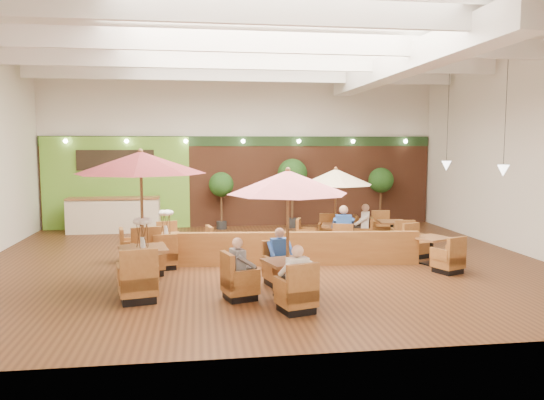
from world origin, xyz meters
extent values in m
plane|color=#381E0F|center=(0.00, 0.00, 0.00)|extent=(14.00, 14.00, 0.00)
cube|color=silver|center=(0.00, 6.00, 2.75)|extent=(14.00, 0.04, 5.50)
cube|color=silver|center=(0.00, -6.00, 2.75)|extent=(14.00, 0.04, 5.50)
cube|color=silver|center=(7.00, 0.00, 2.75)|extent=(0.04, 12.00, 5.50)
cube|color=white|center=(0.00, 0.00, 5.50)|extent=(14.00, 12.00, 0.04)
cube|color=brown|center=(0.00, 5.94, 1.60)|extent=(13.90, 0.10, 3.20)
cube|color=#1E3819|center=(0.00, 5.93, 3.05)|extent=(13.90, 0.12, 0.35)
cube|color=#6BAD32|center=(-4.40, 5.88, 1.60)|extent=(5.00, 0.08, 3.20)
cube|color=black|center=(-4.40, 5.80, 2.40)|extent=(2.60, 0.08, 0.70)
cube|color=white|center=(3.50, 0.00, 4.95)|extent=(0.60, 11.00, 0.60)
cube|color=white|center=(0.00, -4.00, 5.15)|extent=(13.60, 0.12, 0.45)
cube|color=white|center=(0.00, -1.30, 5.15)|extent=(13.60, 0.12, 0.45)
cube|color=white|center=(0.00, 1.30, 5.15)|extent=(13.60, 0.12, 0.45)
cube|color=white|center=(0.00, 4.00, 5.15)|extent=(13.60, 0.12, 0.45)
cylinder|color=black|center=(5.80, -1.00, 3.90)|extent=(0.01, 0.01, 3.20)
cone|color=white|center=(5.80, -1.00, 2.30)|extent=(0.28, 0.28, 0.28)
cylinder|color=black|center=(5.80, 2.00, 3.90)|extent=(0.01, 0.01, 3.20)
cone|color=white|center=(5.80, 2.00, 2.30)|extent=(0.28, 0.28, 0.28)
sphere|color=#FFEAC6|center=(-6.00, 5.70, 3.05)|extent=(0.14, 0.14, 0.14)
sphere|color=#FFEAC6|center=(-4.00, 5.70, 3.05)|extent=(0.14, 0.14, 0.14)
sphere|color=#FFEAC6|center=(-2.00, 5.70, 3.05)|extent=(0.14, 0.14, 0.14)
sphere|color=#FFEAC6|center=(0.00, 5.70, 3.05)|extent=(0.14, 0.14, 0.14)
sphere|color=#FFEAC6|center=(2.00, 5.70, 3.05)|extent=(0.14, 0.14, 0.14)
sphere|color=#FFEAC6|center=(4.00, 5.70, 3.05)|extent=(0.14, 0.14, 0.14)
sphere|color=#FFEAC6|center=(6.00, 5.70, 3.05)|extent=(0.14, 0.14, 0.14)
cube|color=beige|center=(-4.40, 5.10, 0.55)|extent=(3.00, 0.70, 1.10)
cube|color=brown|center=(-4.40, 5.10, 1.15)|extent=(3.00, 0.75, 0.06)
cube|color=brown|center=(0.80, -0.54, 0.41)|extent=(5.91, 0.73, 0.82)
cube|color=brown|center=(-2.74, -2.04, 0.79)|extent=(1.11, 1.11, 0.07)
cylinder|color=black|center=(-2.74, -2.04, 0.41)|extent=(0.11, 0.11, 0.73)
cube|color=black|center=(-2.74, -2.04, 0.02)|extent=(0.59, 0.59, 0.04)
cube|color=brown|center=(-2.74, -3.09, 0.33)|extent=(0.81, 0.81, 0.35)
cube|color=brown|center=(-2.80, -3.36, 0.66)|extent=(0.69, 0.25, 0.77)
cube|color=brown|center=(-3.05, -3.15, 0.55)|extent=(0.21, 0.61, 0.31)
cube|color=brown|center=(-2.43, -3.02, 0.55)|extent=(0.21, 0.61, 0.31)
cube|color=black|center=(-2.74, -3.09, 0.08)|extent=(0.72, 0.72, 0.15)
cube|color=brown|center=(-2.74, -0.99, 0.33)|extent=(0.81, 0.81, 0.35)
cube|color=brown|center=(-2.68, -0.71, 0.66)|extent=(0.69, 0.25, 0.77)
cube|color=brown|center=(-2.43, -0.93, 0.55)|extent=(0.21, 0.61, 0.31)
cube|color=brown|center=(-3.05, -1.06, 0.55)|extent=(0.21, 0.61, 0.31)
cube|color=black|center=(-2.74, -0.99, 0.08)|extent=(0.72, 0.72, 0.15)
cylinder|color=brown|center=(-2.74, -2.04, 1.38)|extent=(0.06, 0.06, 2.75)
cone|color=maroon|center=(-2.74, -2.04, 2.57)|extent=(2.64, 2.64, 0.45)
sphere|color=brown|center=(-2.74, -2.04, 2.80)|extent=(0.10, 0.10, 0.10)
cylinder|color=silver|center=(-2.74, -2.04, 0.94)|extent=(0.10, 0.10, 0.22)
cube|color=brown|center=(0.08, -3.21, 0.69)|extent=(1.01, 1.01, 0.06)
cylinder|color=black|center=(0.08, -3.21, 0.36)|extent=(0.10, 0.10, 0.64)
cube|color=black|center=(0.08, -3.21, 0.02)|extent=(0.54, 0.54, 0.04)
cube|color=brown|center=(0.08, -4.12, 0.29)|extent=(0.74, 0.74, 0.31)
cube|color=brown|center=(0.01, -4.36, 0.58)|extent=(0.60, 0.26, 0.67)
cube|color=brown|center=(-0.19, -4.20, 0.48)|extent=(0.22, 0.53, 0.27)
cube|color=brown|center=(0.35, -4.04, 0.48)|extent=(0.22, 0.53, 0.27)
cube|color=black|center=(0.08, -4.12, 0.07)|extent=(0.66, 0.66, 0.13)
cube|color=brown|center=(0.08, -2.29, 0.29)|extent=(0.74, 0.74, 0.31)
cube|color=brown|center=(0.15, -2.05, 0.58)|extent=(0.60, 0.26, 0.67)
cube|color=brown|center=(0.35, -2.21, 0.48)|extent=(0.22, 0.53, 0.27)
cube|color=brown|center=(-0.19, -2.37, 0.48)|extent=(0.22, 0.53, 0.27)
cube|color=black|center=(0.08, -2.29, 0.07)|extent=(0.66, 0.66, 0.13)
cube|color=brown|center=(-0.83, -3.21, 0.29)|extent=(0.74, 0.74, 0.31)
cube|color=brown|center=(-0.59, -3.28, 0.58)|extent=(0.26, 0.60, 0.67)
cube|color=brown|center=(-0.91, -2.94, 0.48)|extent=(0.53, 0.22, 0.27)
cube|color=brown|center=(-0.76, -3.47, 0.48)|extent=(0.53, 0.22, 0.27)
cube|color=black|center=(-0.83, -3.21, 0.07)|extent=(0.66, 0.66, 0.13)
cylinder|color=brown|center=(0.08, -3.21, 1.21)|extent=(0.06, 0.06, 2.41)
cone|color=#DD6A76|center=(0.08, -3.21, 2.23)|extent=(2.31, 2.31, 0.45)
sphere|color=brown|center=(0.08, -3.21, 2.46)|extent=(0.10, 0.10, 0.10)
cube|color=brown|center=(2.27, 1.54, 0.63)|extent=(0.94, 0.94, 0.05)
cylinder|color=black|center=(2.27, 1.54, 0.33)|extent=(0.09, 0.09, 0.58)
cube|color=black|center=(2.27, 1.54, 0.02)|extent=(0.50, 0.50, 0.04)
cube|color=brown|center=(2.27, 0.70, 0.26)|extent=(0.68, 0.68, 0.28)
cube|color=brown|center=(2.34, 0.49, 0.53)|extent=(0.55, 0.25, 0.62)
cube|color=brown|center=(2.03, 0.78, 0.44)|extent=(0.21, 0.48, 0.25)
cube|color=brown|center=(2.51, 0.63, 0.44)|extent=(0.21, 0.48, 0.25)
cube|color=black|center=(2.27, 0.70, 0.06)|extent=(0.61, 0.61, 0.12)
cube|color=brown|center=(2.27, 2.38, 0.26)|extent=(0.68, 0.68, 0.28)
cube|color=brown|center=(2.20, 2.60, 0.53)|extent=(0.55, 0.25, 0.62)
cube|color=brown|center=(2.51, 2.30, 0.44)|extent=(0.21, 0.48, 0.25)
cube|color=brown|center=(2.03, 2.45, 0.44)|extent=(0.21, 0.48, 0.25)
cube|color=black|center=(2.27, 2.38, 0.06)|extent=(0.61, 0.61, 0.12)
cube|color=brown|center=(1.43, 1.54, 0.26)|extent=(0.68, 0.68, 0.28)
cube|color=brown|center=(1.65, 1.61, 0.53)|extent=(0.25, 0.55, 0.62)
cube|color=brown|center=(1.51, 1.79, 0.44)|extent=(0.48, 0.21, 0.25)
cube|color=brown|center=(1.36, 1.30, 0.44)|extent=(0.48, 0.21, 0.25)
cube|color=black|center=(1.43, 1.54, 0.06)|extent=(0.61, 0.61, 0.12)
cube|color=brown|center=(3.11, 1.54, 0.26)|extent=(0.68, 0.68, 0.28)
cube|color=brown|center=(2.89, 1.47, 0.53)|extent=(0.25, 0.55, 0.62)
cube|color=brown|center=(3.03, 1.30, 0.44)|extent=(0.48, 0.21, 0.25)
cube|color=brown|center=(3.18, 1.79, 0.44)|extent=(0.48, 0.21, 0.25)
cube|color=black|center=(3.11, 1.54, 0.06)|extent=(0.61, 0.61, 0.12)
cylinder|color=brown|center=(2.27, 1.54, 1.10)|extent=(0.06, 0.06, 2.20)
cone|color=#C5B38A|center=(2.27, 1.54, 2.02)|extent=(2.12, 2.12, 0.45)
sphere|color=brown|center=(2.27, 1.54, 2.25)|extent=(0.10, 0.10, 0.10)
cube|color=brown|center=(-2.42, 0.40, 0.65)|extent=(0.90, 0.90, 0.05)
cylinder|color=black|center=(-2.42, 0.40, 0.33)|extent=(0.09, 0.09, 0.60)
cube|color=black|center=(-2.42, 0.40, 0.02)|extent=(0.48, 0.48, 0.04)
cube|color=brown|center=(-2.42, -0.46, 0.27)|extent=(0.66, 0.66, 0.29)
cube|color=brown|center=(-2.46, -0.69, 0.54)|extent=(0.57, 0.19, 0.63)
cube|color=brown|center=(-2.67, -0.51, 0.45)|extent=(0.16, 0.50, 0.25)
cube|color=brown|center=(-2.16, -0.41, 0.45)|extent=(0.16, 0.50, 0.25)
cube|color=black|center=(-2.42, -0.46, 0.06)|extent=(0.58, 0.58, 0.13)
cube|color=brown|center=(-2.42, 1.25, 0.27)|extent=(0.66, 0.66, 0.29)
cube|color=brown|center=(-2.37, 1.49, 0.54)|extent=(0.57, 0.19, 0.63)
cube|color=brown|center=(-2.16, 1.30, 0.45)|extent=(0.16, 0.50, 0.25)
cube|color=brown|center=(-2.67, 1.21, 0.45)|extent=(0.16, 0.50, 0.25)
cube|color=black|center=(-2.42, 1.25, 0.06)|extent=(0.58, 0.58, 0.13)
cube|color=brown|center=(-3.27, 0.40, 0.27)|extent=(0.66, 0.66, 0.29)
cube|color=brown|center=(-3.04, 0.35, 0.54)|extent=(0.19, 0.57, 0.63)
cube|color=brown|center=(-3.32, 0.65, 0.45)|extent=(0.50, 0.16, 0.25)
cube|color=brown|center=(-3.22, 0.14, 0.45)|extent=(0.50, 0.16, 0.25)
cube|color=black|center=(-3.27, 0.40, 0.06)|extent=(0.58, 0.58, 0.13)
cube|color=brown|center=(-1.56, 0.40, 0.27)|extent=(0.66, 0.66, 0.29)
cube|color=brown|center=(-1.79, 0.44, 0.54)|extent=(0.19, 0.57, 0.63)
cube|color=brown|center=(-1.51, 0.14, 0.45)|extent=(0.50, 0.16, 0.25)
cube|color=brown|center=(-1.61, 0.65, 0.45)|extent=(0.50, 0.16, 0.25)
cube|color=black|center=(-1.56, 0.40, 0.06)|extent=(0.58, 0.58, 0.13)
cylinder|color=silver|center=(-2.42, 0.40, 0.79)|extent=(0.10, 0.10, 0.22)
cube|color=brown|center=(4.06, -0.92, 0.66)|extent=(1.02, 1.02, 0.05)
cylinder|color=black|center=(4.06, -0.92, 0.34)|extent=(0.09, 0.09, 0.60)
cube|color=black|center=(4.06, -0.92, 0.02)|extent=(0.54, 0.54, 0.04)
cube|color=brown|center=(4.06, -1.78, 0.27)|extent=(0.74, 0.74, 0.29)
cube|color=brown|center=(3.96, -2.00, 0.55)|extent=(0.56, 0.31, 0.64)
cube|color=brown|center=(3.81, -1.89, 0.46)|extent=(0.26, 0.49, 0.26)
cube|color=brown|center=(4.30, -1.68, 0.46)|extent=(0.26, 0.49, 0.26)
cube|color=black|center=(4.06, -1.78, 0.06)|extent=(0.66, 0.66, 0.13)
cube|color=brown|center=(4.06, -0.05, 0.27)|extent=(0.74, 0.74, 0.29)
cube|color=brown|center=(4.15, 0.17, 0.55)|extent=(0.56, 0.31, 0.64)
cube|color=brown|center=(4.30, 0.05, 0.46)|extent=(0.26, 0.49, 0.26)
cube|color=brown|center=(3.81, -0.16, 0.46)|extent=(0.26, 0.49, 0.26)
cube|color=black|center=(4.06, -0.05, 0.06)|extent=(0.66, 0.66, 0.13)
cube|color=brown|center=(4.08, 1.86, 0.65)|extent=(0.88, 0.88, 0.05)
cylinder|color=black|center=(4.08, 1.86, 0.33)|extent=(0.09, 0.09, 0.60)
cube|color=black|center=(4.08, 1.86, 0.02)|extent=(0.47, 0.47, 0.04)
cube|color=brown|center=(4.08, 1.00, 0.27)|extent=(0.64, 0.64, 0.29)
cube|color=brown|center=(4.12, 0.77, 0.54)|extent=(0.57, 0.18, 0.63)
cube|color=brown|center=(3.82, 1.04, 0.45)|extent=(0.15, 0.50, 0.25)
cube|color=brown|center=(4.34, 0.96, 0.45)|extent=(0.15, 0.50, 0.25)
cube|color=black|center=(4.08, 1.00, 0.06)|extent=(0.57, 0.57, 0.13)
cube|color=brown|center=(4.08, 2.72, 0.27)|extent=(0.64, 0.64, 0.29)
cube|color=brown|center=(4.04, 2.95, 0.54)|extent=(0.57, 0.18, 0.63)
cube|color=brown|center=(4.34, 2.68, 0.45)|extent=(0.15, 0.50, 0.25)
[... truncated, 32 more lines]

